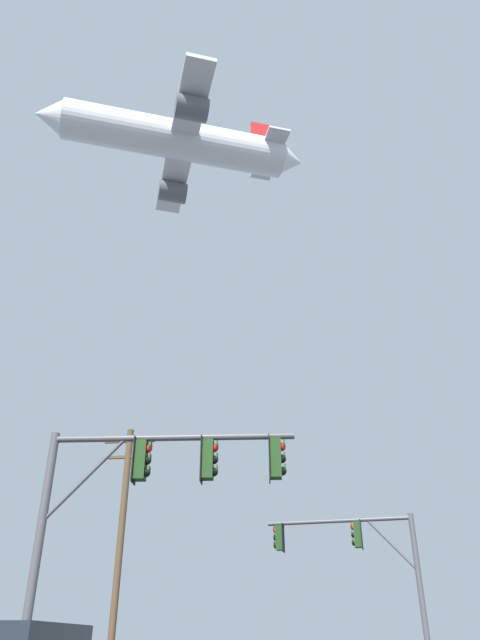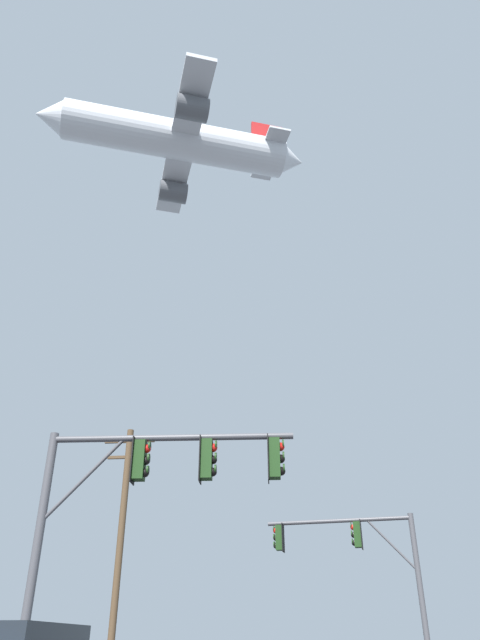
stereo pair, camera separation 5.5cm
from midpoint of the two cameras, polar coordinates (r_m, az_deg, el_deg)
The scene contains 4 objects.
signal_pole_near at distance 13.93m, azimuth -8.97°, elevation -15.70°, with size 5.73×0.60×5.74m.
signal_pole_far at distance 23.62m, azimuth 11.68°, elevation -21.37°, with size 5.42×1.07×5.62m.
utility_pole at distance 25.72m, azimuth -11.40°, elevation -19.99°, with size 2.20×0.28×9.62m.
airplane at distance 64.94m, azimuth -6.17°, elevation 16.88°, with size 27.76×21.44×7.74m.
Camera 2 is at (1.13, -5.69, 1.34)m, focal length 33.10 mm.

